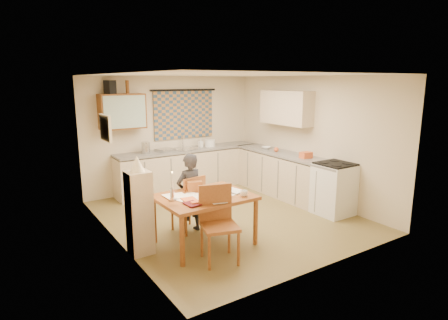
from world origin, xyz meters
TOP-DOWN VIEW (x-y plane):
  - floor at (0.00, 0.00)m, footprint 4.00×4.50m
  - ceiling at (0.00, 0.00)m, footprint 4.00×4.50m
  - wall_back at (0.00, 2.26)m, footprint 4.00×0.02m
  - wall_front at (0.00, -2.26)m, footprint 4.00×0.02m
  - wall_left at (-2.01, 0.00)m, footprint 0.02×4.50m
  - wall_right at (2.01, 0.00)m, footprint 0.02×4.50m
  - window_blind at (0.30, 2.22)m, footprint 1.45×0.03m
  - curtain_rod at (0.30, 2.20)m, footprint 1.60×0.04m
  - wall_cabinet at (-1.15, 2.08)m, footprint 0.90×0.34m
  - wall_cabinet_glass at (-1.15, 1.91)m, footprint 0.84×0.02m
  - upper_cabinet_right at (1.83, 0.55)m, footprint 0.34×1.30m
  - framed_print at (-1.97, 0.40)m, footprint 0.04×0.50m
  - print_canvas at (-1.95, 0.40)m, footprint 0.01×0.42m
  - counter_back at (0.26, 1.95)m, footprint 3.30×0.62m
  - counter_right at (1.70, 0.25)m, footprint 0.62×2.95m
  - stove at (1.70, -0.94)m, footprint 0.62×0.62m
  - sink at (0.21, 1.95)m, footprint 0.66×0.60m
  - tap at (0.21, 2.13)m, footprint 0.03×0.03m
  - dish_rack at (-0.31, 1.95)m, footprint 0.43×0.39m
  - kettle at (-0.74, 1.95)m, footprint 0.18×0.18m
  - mixing_bowl at (0.81, 1.95)m, footprint 0.26×0.26m
  - soap_bottle at (0.59, 2.00)m, footprint 0.12×0.12m
  - bowl at (1.70, 1.00)m, footprint 0.35×0.35m
  - orange_bag at (1.70, -0.21)m, footprint 0.23×0.17m
  - fruit_orange at (1.65, 0.61)m, footprint 0.10×0.10m
  - speaker at (-1.37, 2.08)m, footprint 0.21×0.24m
  - bottle_green at (-1.32, 2.08)m, footprint 0.07×0.07m
  - bottle_brown at (-1.02, 2.08)m, footprint 0.08×0.08m
  - dining_table at (-0.92, -0.76)m, footprint 1.36×1.04m
  - chair_far at (-0.89, -0.19)m, footprint 0.49×0.49m
  - chair_near at (-1.03, -1.35)m, footprint 0.57×0.57m
  - person at (-0.89, -0.24)m, footprint 0.55×0.43m
  - shelf_stand at (-1.84, -0.54)m, footprint 0.32×0.30m
  - lampshade at (-1.84, -0.54)m, footprint 0.20×0.20m
  - letter_rack at (-0.94, -0.52)m, footprint 0.24×0.16m
  - mug at (-0.45, -1.11)m, footprint 0.17×0.17m
  - magazine at (-1.36, -1.04)m, footprint 0.21×0.26m
  - book at (-1.31, -0.86)m, footprint 0.26×0.31m
  - orange_box at (-1.22, -1.04)m, footprint 0.13×0.10m
  - eyeglasses at (-0.74, -1.07)m, footprint 0.13×0.04m
  - candle_holder at (-1.42, -0.72)m, footprint 0.07×0.07m
  - candle at (-1.39, -0.69)m, footprint 0.03×0.03m
  - candle_flame at (-1.41, -0.73)m, footprint 0.02×0.02m
  - papers at (-0.93, -0.75)m, footprint 1.15×0.97m

SIDE VIEW (x-z plane):
  - floor at x=0.00m, z-range -0.02..0.00m
  - chair_far at x=-0.89m, z-range -0.18..0.75m
  - chair_near at x=-1.03m, z-range -0.20..0.83m
  - dining_table at x=-0.92m, z-range 0.00..0.75m
  - counter_right at x=1.70m, z-range -0.01..0.91m
  - counter_back at x=0.26m, z-range -0.01..0.91m
  - stove at x=1.70m, z-range 0.00..0.96m
  - shelf_stand at x=-1.84m, z-range 0.00..1.19m
  - person at x=-0.89m, z-range 0.00..1.29m
  - eyeglasses at x=-0.74m, z-range 0.75..0.77m
  - book at x=-1.31m, z-range 0.75..0.77m
  - papers at x=-0.93m, z-range 0.75..0.77m
  - magazine at x=-1.36m, z-range 0.75..0.77m
  - orange_box at x=-1.22m, z-range 0.75..0.79m
  - mug at x=-0.45m, z-range 0.75..0.84m
  - letter_rack at x=-0.94m, z-range 0.75..0.91m
  - candle_holder at x=-1.42m, z-range 0.75..0.93m
  - sink at x=0.21m, z-range 0.83..0.93m
  - bowl at x=1.70m, z-range 0.92..0.97m
  - dish_rack at x=-0.31m, z-range 0.92..0.98m
  - fruit_orange at x=1.65m, z-range 0.92..1.02m
  - orange_bag at x=1.70m, z-range 0.92..1.04m
  - mixing_bowl at x=0.81m, z-range 0.92..1.08m
  - soap_bottle at x=0.59m, z-range 0.92..1.11m
  - kettle at x=-0.74m, z-range 0.92..1.16m
  - candle at x=-1.39m, z-range 0.93..1.15m
  - tap at x=0.21m, z-range 0.92..1.20m
  - candle_flame at x=-1.41m, z-range 1.15..1.17m
  - wall_back at x=0.00m, z-range 0.00..2.50m
  - wall_front at x=0.00m, z-range 0.00..2.50m
  - wall_left at x=-2.01m, z-range 0.00..2.50m
  - wall_right at x=2.01m, z-range 0.00..2.50m
  - lampshade at x=-1.84m, z-range 1.19..1.41m
  - window_blind at x=0.30m, z-range 1.12..2.17m
  - framed_print at x=-1.97m, z-range 1.50..1.90m
  - print_canvas at x=-1.95m, z-range 1.54..1.86m
  - wall_cabinet at x=-1.15m, z-range 1.45..2.15m
  - wall_cabinet_glass at x=-1.15m, z-range 1.48..2.12m
  - upper_cabinet_right at x=1.83m, z-range 1.50..2.20m
  - curtain_rod at x=0.30m, z-range 2.18..2.22m
  - speaker at x=-1.37m, z-range 2.15..2.41m
  - bottle_green at x=-1.32m, z-range 2.15..2.41m
  - bottle_brown at x=-1.02m, z-range 2.15..2.41m
  - ceiling at x=0.00m, z-range 2.50..2.52m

